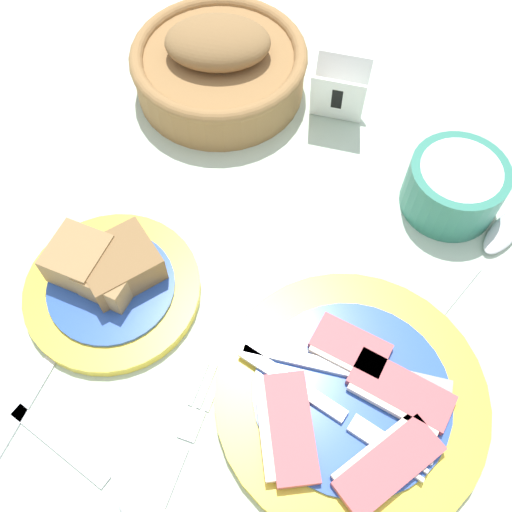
{
  "coord_description": "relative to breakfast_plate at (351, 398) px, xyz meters",
  "views": [
    {
      "loc": [
        0.03,
        -0.19,
        0.53
      ],
      "look_at": [
        -0.06,
        0.09,
        0.02
      ],
      "focal_mm": 42.0,
      "sensor_mm": 36.0,
      "label": 1
    }
  ],
  "objects": [
    {
      "name": "teaspoon_by_saucer",
      "position": [
        0.1,
        0.2,
        -0.0
      ],
      "size": [
        0.09,
        0.18,
        0.01
      ],
      "rotation": [
        0.0,
        0.0,
        1.16
      ],
      "color": "silver",
      "rests_on": "ground_plane"
    },
    {
      "name": "fork_on_cloth",
      "position": [
        -0.13,
        -0.1,
        -0.01
      ],
      "size": [
        0.02,
        0.19,
        0.01
      ],
      "rotation": [
        0.0,
        0.0,
        1.55
      ],
      "color": "silver",
      "rests_on": "ground_plane"
    },
    {
      "name": "bread_basket",
      "position": [
        -0.24,
        0.32,
        0.03
      ],
      "size": [
        0.2,
        0.2,
        0.09
      ],
      "color": "olive",
      "rests_on": "ground_plane"
    },
    {
      "name": "number_card",
      "position": [
        -0.1,
        0.32,
        0.03
      ],
      "size": [
        0.06,
        0.05,
        0.07
      ],
      "rotation": [
        0.0,
        0.0,
        0.07
      ],
      "color": "white",
      "rests_on": "ground_plane"
    },
    {
      "name": "teaspoon_stray",
      "position": [
        -0.15,
        -0.14,
        -0.0
      ],
      "size": [
        0.19,
        0.07,
        0.01
      ],
      "rotation": [
        0.0,
        0.0,
        5.99
      ],
      "color": "silver",
      "rests_on": "ground_plane"
    },
    {
      "name": "bread_plate",
      "position": [
        -0.25,
        0.04,
        0.01
      ],
      "size": [
        0.17,
        0.17,
        0.05
      ],
      "color": "yellow",
      "rests_on": "ground_plane"
    },
    {
      "name": "breakfast_plate",
      "position": [
        0.0,
        0.0,
        0.0
      ],
      "size": [
        0.24,
        0.24,
        0.02
      ],
      "color": "yellow",
      "rests_on": "ground_plane"
    },
    {
      "name": "sugar_cup",
      "position": [
        0.05,
        0.24,
        0.02
      ],
      "size": [
        0.1,
        0.1,
        0.06
      ],
      "color": "#337F6B",
      "rests_on": "ground_plane"
    },
    {
      "name": "ground_plane",
      "position": [
        -0.06,
        0.02,
        -0.01
      ],
      "size": [
        3.0,
        3.0,
        0.0
      ],
      "primitive_type": "plane",
      "color": "#B7CCB7"
    }
  ]
}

